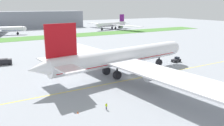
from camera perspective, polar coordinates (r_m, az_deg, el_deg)
The scene contains 10 objects.
ground_plane at distance 74.86m, azimuth 4.66°, elevation -3.82°, with size 600.00×600.00×0.00m, color #9399A0.
apron_taxi_line at distance 73.72m, azimuth 5.30°, elevation -4.12°, with size 280.00×0.36×0.01m, color yellow.
grass_median_strip at distance 180.47m, azimuth -16.83°, elevation 6.33°, with size 320.00×24.00×0.10m, color #4C8438.
airliner_foreground at distance 75.97m, azimuth 1.80°, elevation 1.47°, with size 61.69×99.47×18.71m.
pushback_tug at distance 99.70m, azimuth 16.13°, elevation 0.84°, with size 5.97×2.93×2.11m.
ground_crew_wingwalker_port at distance 52.36m, azimuth -1.46°, elevation -10.86°, with size 0.43×0.48×1.60m.
traffic_cone_near_nose at distance 51.55m, azimuth -8.76°, elevation -12.31°, with size 0.36×0.36×0.58m.
service_truck_fuel_bowser at distance 100.80m, azimuth -26.00°, elevation 0.34°, with size 6.38×3.35×2.52m.
parked_airliner_far_right at distance 233.98m, azimuth 0.08°, elevation 9.86°, with size 44.42×71.64×14.88m.
terminal_building at distance 257.78m, azimuth -20.76°, elevation 10.25°, with size 118.48×20.00×18.00m, color gray.
Camera 1 is at (-40.72, -58.35, 23.25)m, focal length 35.72 mm.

